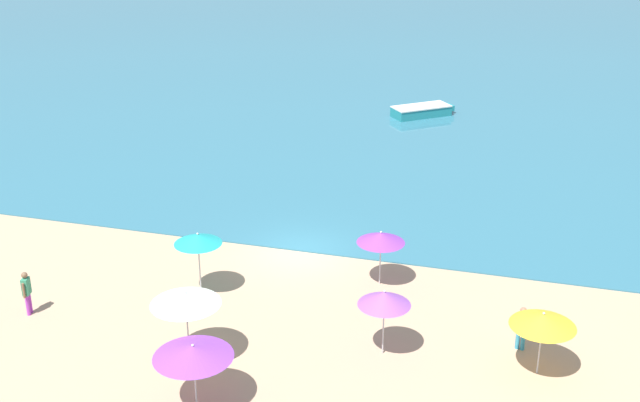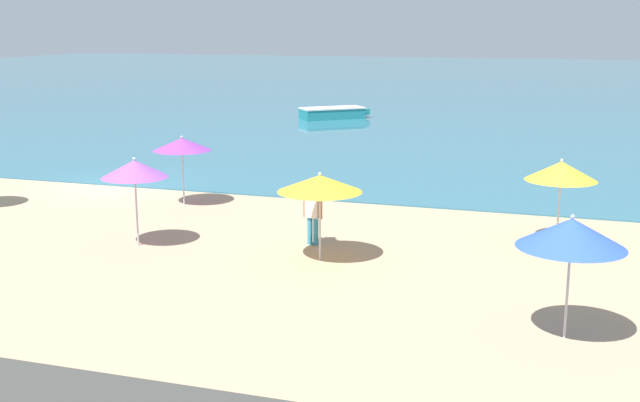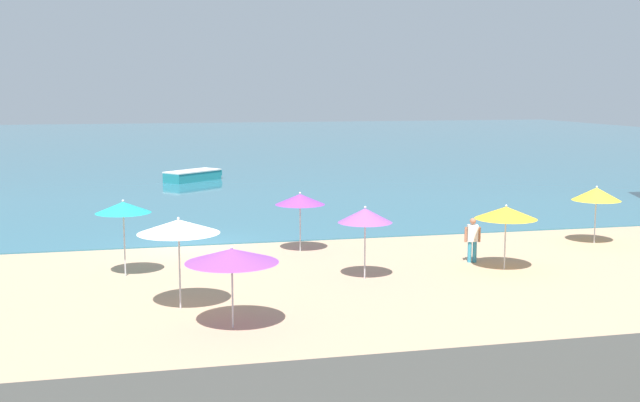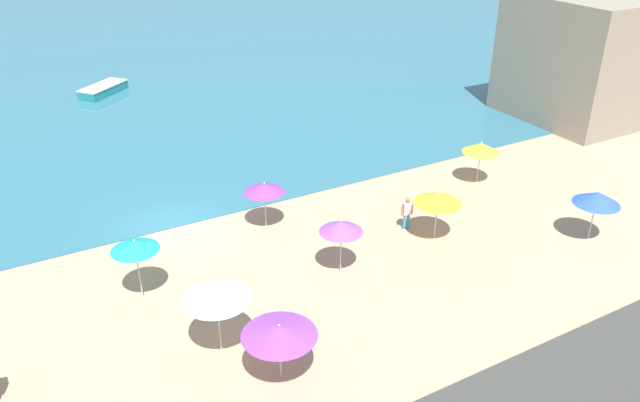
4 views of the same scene
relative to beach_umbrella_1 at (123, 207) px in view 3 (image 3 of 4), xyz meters
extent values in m
plane|color=tan|center=(2.56, 4.52, -2.27)|extent=(160.00, 160.00, 0.00)
cube|color=#2F697E|center=(2.56, 59.52, -2.24)|extent=(150.00, 110.00, 0.05)
cylinder|color=#B2B2B7|center=(0.00, 0.00, -1.20)|extent=(0.05, 0.05, 2.14)
cone|color=teal|center=(0.00, 0.00, 0.01)|extent=(1.80, 1.80, 0.36)
sphere|color=silver|center=(0.00, 0.00, 0.22)|extent=(0.08, 0.08, 0.08)
cylinder|color=#B2B2B7|center=(7.51, -2.18, -1.32)|extent=(0.05, 0.05, 1.89)
cone|color=purple|center=(7.51, -2.18, -0.19)|extent=(1.75, 1.75, 0.46)
sphere|color=silver|center=(7.51, -2.18, 0.07)|extent=(0.08, 0.08, 0.08)
cylinder|color=#B2B2B7|center=(18.09, 1.49, -1.39)|extent=(0.05, 0.05, 1.76)
cone|color=yellow|center=(18.09, 1.49, -0.30)|extent=(1.89, 1.89, 0.51)
sphere|color=silver|center=(18.09, 1.49, -0.02)|extent=(0.08, 0.08, 0.08)
cylinder|color=#B2B2B7|center=(6.40, 2.60, -1.35)|extent=(0.05, 0.05, 1.83)
cone|color=purple|center=(6.40, 2.60, -0.29)|extent=(1.87, 1.87, 0.40)
sphere|color=silver|center=(6.40, 2.60, -0.06)|extent=(0.08, 0.08, 0.08)
cylinder|color=#B2B2B7|center=(2.71, -6.52, -1.39)|extent=(0.05, 0.05, 1.76)
cone|color=purple|center=(2.71, -6.52, -0.38)|extent=(2.40, 2.40, 0.36)
sphere|color=silver|center=(2.71, -6.52, -0.17)|extent=(0.08, 0.08, 0.08)
cylinder|color=#B2B2B7|center=(1.51, -4.37, -1.18)|extent=(0.05, 0.05, 2.18)
cone|color=white|center=(1.51, -4.37, 0.06)|extent=(2.28, 2.28, 0.38)
sphere|color=silver|center=(1.51, -4.37, 0.28)|extent=(0.08, 0.08, 0.08)
cylinder|color=#B2B2B7|center=(12.51, -1.97, -1.37)|extent=(0.05, 0.05, 1.79)
cone|color=yellow|center=(12.51, -1.97, -0.32)|extent=(2.09, 2.09, 0.42)
sphere|color=silver|center=(12.51, -1.97, -0.08)|extent=(0.08, 0.08, 0.08)
cylinder|color=teal|center=(11.81, -0.66, -1.89)|extent=(0.14, 0.14, 0.75)
cylinder|color=teal|center=(11.99, -0.70, -1.89)|extent=(0.14, 0.14, 0.75)
cube|color=silver|center=(11.90, -0.68, -1.22)|extent=(0.40, 0.29, 0.59)
sphere|color=#A5684E|center=(11.90, -0.68, -0.79)|extent=(0.22, 0.22, 0.22)
cylinder|color=#A5684E|center=(11.67, -0.63, -1.27)|extent=(0.09, 0.09, 0.54)
cylinder|color=#A5684E|center=(12.14, -0.73, -1.27)|extent=(0.09, 0.09, 0.54)
cube|color=teal|center=(4.17, 26.39, -1.91)|extent=(3.91, 3.59, 0.61)
cube|color=teal|center=(5.80, 27.73, -1.85)|extent=(0.88, 0.94, 0.37)
cube|color=silver|center=(4.17, 26.39, -1.57)|extent=(3.96, 3.65, 0.08)
camera|label=1|loc=(11.76, -24.77, 12.49)|focal=45.00mm
camera|label=2|loc=(18.39, -20.23, 3.53)|focal=45.00mm
camera|label=3|loc=(0.32, -26.41, 3.84)|focal=45.00mm
camera|label=4|loc=(-3.58, -20.36, 11.95)|focal=35.00mm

